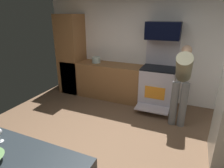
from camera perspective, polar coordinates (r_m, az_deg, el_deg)
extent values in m
cube|color=brown|center=(3.27, -2.77, -19.36)|extent=(5.20, 4.80, 0.02)
cube|color=white|center=(4.79, 9.49, 10.72)|extent=(5.20, 0.12, 2.60)
cube|color=#8F5F36|center=(4.97, -2.22, 1.19)|extent=(2.40, 0.60, 0.90)
cube|color=#8F5F36|center=(5.31, -12.23, 8.71)|extent=(0.60, 0.60, 2.10)
cube|color=#BFB7C3|center=(4.56, 13.65, -1.07)|extent=(0.76, 0.64, 0.92)
cube|color=black|center=(4.41, 14.16, 4.68)|extent=(0.76, 0.64, 0.03)
cube|color=#BFB7C3|center=(4.62, 15.13, 9.41)|extent=(0.76, 0.06, 0.61)
cube|color=orange|center=(4.26, 12.84, -2.67)|extent=(0.44, 0.01, 0.28)
cube|color=#BFB7C3|center=(4.24, 12.08, -7.34)|extent=(0.72, 0.34, 0.03)
cube|color=black|center=(4.37, 15.34, 15.39)|extent=(0.74, 0.38, 0.38)
cylinder|color=slate|center=(3.87, 18.35, -5.67)|extent=(0.14, 0.14, 0.90)
cylinder|color=slate|center=(3.87, 20.85, -6.02)|extent=(0.14, 0.14, 0.90)
cylinder|color=gray|center=(3.86, 21.07, 4.70)|extent=(0.30, 0.67, 0.67)
sphere|color=tan|center=(4.07, 21.82, 9.57)|extent=(0.20, 0.20, 0.20)
cylinder|color=silver|center=(2.23, -30.81, -14.78)|extent=(0.06, 0.06, 0.01)
cylinder|color=silver|center=(2.21, -30.99, -13.96)|extent=(0.01, 0.01, 0.07)
cylinder|color=#ADC2B9|center=(4.93, -4.84, 7.36)|extent=(0.22, 0.22, 0.16)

